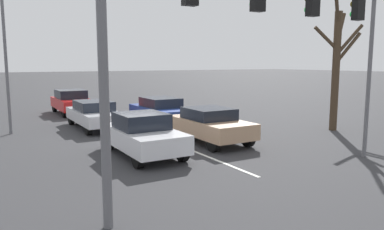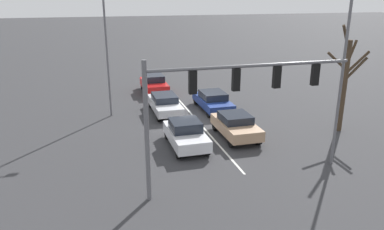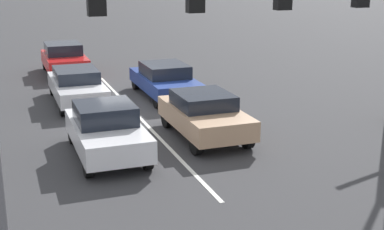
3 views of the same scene
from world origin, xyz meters
name	(u,v)px [view 1 (image 1 of 3)]	position (x,y,z in m)	size (l,w,h in m)	color
ground_plane	(139,129)	(0.00, 0.00, 0.00)	(240.00, 240.00, 0.00)	#333335
lane_stripe_left_divider	(152,134)	(0.00, 1.56, 0.01)	(0.12, 15.12, 0.01)	silver
car_tan_leftlane_front	(210,124)	(-1.41, 4.32, 0.77)	(1.92, 4.08, 1.44)	tan
car_white_midlane_front	(143,134)	(1.89, 4.94, 0.77)	(1.87, 4.06, 1.53)	silver
car_silver_midlane_second	(94,114)	(1.80, -1.52, 0.74)	(1.84, 4.62, 1.39)	silver
car_navy_leftlane_second	(161,110)	(-1.83, -1.33, 0.74)	(1.93, 4.60, 1.40)	navy
car_red_midlane_third	(72,101)	(1.53, -7.68, 0.81)	(1.94, 4.30, 1.54)	red
traffic_signal_gantry	(238,11)	(1.62, 10.10, 4.51)	(9.14, 0.37, 6.00)	slate
street_lamp_right_shoulder	(8,26)	(5.45, -1.95, 4.98)	(1.97, 0.24, 8.70)	slate
street_lamp_left_shoulder	(371,7)	(-4.68, 9.13, 5.18)	(1.55, 0.24, 9.21)	slate
bare_tree_near	(337,63)	(-8.25, 5.03, 3.31)	(2.32, 1.15, 6.70)	#423323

